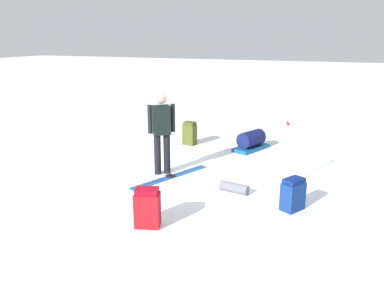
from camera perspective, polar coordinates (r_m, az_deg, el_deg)
The scene contains 9 objects.
ground_plane at distance 8.13m, azimuth 0.00°, elevation -4.76°, with size 80.00×80.00×0.00m, color white.
skier_standing at distance 8.08m, azimuth -4.41°, elevation 2.13°, with size 0.39×0.46×1.70m.
ski_pair_near at distance 8.10m, azimuth -3.13°, elevation -4.78°, with size 1.88×0.95×0.05m.
backpack_large_dark at distance 10.44m, azimuth -0.34°, elevation 1.54°, with size 0.29×0.35×0.62m.
backpack_bright at distance 6.77m, azimuth 14.43°, elevation -7.11°, with size 0.45×0.40×0.55m.
backpack_small_spare at distance 6.05m, azimuth -6.49°, elevation -9.19°, with size 0.36×0.44×0.61m.
ski_poles_planted_near at distance 7.59m, azimuth 13.49°, elevation -1.07°, with size 0.18×0.10×1.27m.
gear_sled at distance 10.09m, azimuth 8.58°, elevation 0.42°, with size 1.13×0.81×0.49m.
sleeping_mat_rolled at distance 7.36m, azimuth 6.14°, elevation -6.32°, with size 0.18×0.18×0.55m, color slate.
Camera 1 is at (7.09, 2.84, 2.81)m, focal length 36.76 mm.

